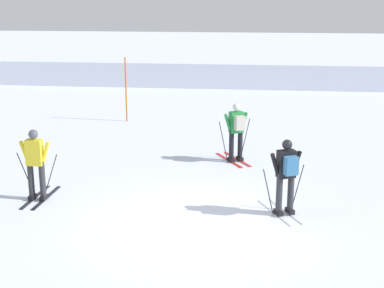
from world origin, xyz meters
TOP-DOWN VIEW (x-y plane):
  - ground_plane at (0.00, 0.00)m, footprint 120.00×120.00m
  - far_snow_ridge at (0.00, 20.89)m, footprint 80.00×7.46m
  - skier_black at (1.76, 0.74)m, footprint 1.02×1.61m
  - skier_yellow at (-3.97, 1.02)m, footprint 1.00×1.61m
  - skier_green at (0.54, 4.65)m, footprint 1.11×1.57m
  - trail_marker_pole at (-3.80, 9.50)m, footprint 0.05×0.05m

SIDE VIEW (x-z plane):
  - ground_plane at x=0.00m, z-range 0.00..0.00m
  - far_snow_ridge at x=0.00m, z-range 0.00..1.26m
  - skier_yellow at x=-3.97m, z-range 0.06..1.77m
  - skier_black at x=1.76m, z-range 0.10..1.81m
  - skier_green at x=0.54m, z-range 0.10..1.81m
  - trail_marker_pole at x=-3.80m, z-range 0.00..2.42m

